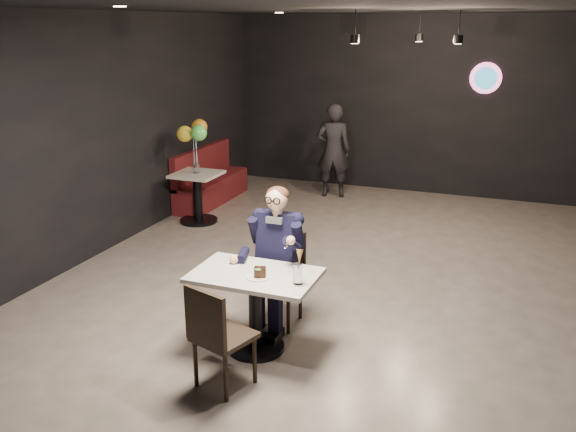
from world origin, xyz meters
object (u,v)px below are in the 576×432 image
at_px(side_table, 198,196).
at_px(chair_near, 224,334).
at_px(main_table, 255,312).
at_px(passerby, 333,151).
at_px(sundae_glass, 298,274).
at_px(seated_man, 278,255).
at_px(booth_bench, 211,176).
at_px(balloon_vase, 196,168).
at_px(chair_far, 278,280).

bearing_deg(side_table, chair_near, -58.10).
bearing_deg(chair_near, side_table, 139.51).
relative_size(main_table, passerby, 0.69).
bearing_deg(chair_near, sundae_glass, 68.80).
bearing_deg(passerby, sundae_glass, 90.57).
height_order(seated_man, sundae_glass, seated_man).
bearing_deg(seated_man, booth_bench, 126.31).
xyz_separation_m(chair_near, side_table, (-2.32, 3.73, -0.06)).
height_order(chair_near, balloon_vase, chair_near).
height_order(chair_far, side_table, chair_far).
xyz_separation_m(chair_far, balloon_vase, (-2.32, 2.57, 0.36)).
xyz_separation_m(booth_bench, side_table, (0.30, -1.00, -0.05)).
bearing_deg(passerby, main_table, 86.23).
distance_m(main_table, side_table, 3.89).
bearing_deg(balloon_vase, chair_near, -58.10).
bearing_deg(chair_far, booth_bench, 126.31).
relative_size(chair_near, seated_man, 0.64).
relative_size(main_table, booth_bench, 0.61).
bearing_deg(chair_near, seated_man, 107.61).
xyz_separation_m(chair_near, passerby, (-0.87, 5.82, 0.33)).
bearing_deg(passerby, side_table, 41.94).
xyz_separation_m(chair_far, side_table, (-2.32, 2.57, -0.06)).
bearing_deg(side_table, passerby, 55.20).
bearing_deg(main_table, chair_near, -90.00).
relative_size(sundae_glass, balloon_vase, 1.28).
xyz_separation_m(chair_near, booth_bench, (-2.62, 4.73, -0.01)).
distance_m(chair_near, side_table, 4.40).
height_order(chair_far, passerby, passerby).
xyz_separation_m(seated_man, balloon_vase, (-2.32, 2.57, 0.10)).
distance_m(main_table, chair_near, 0.62).
xyz_separation_m(booth_bench, passerby, (1.75, 1.09, 0.34)).
relative_size(seated_man, side_table, 1.78).
relative_size(main_table, seated_man, 0.76).
bearing_deg(chair_near, booth_bench, 136.61).
distance_m(chair_far, balloon_vase, 3.48).
xyz_separation_m(main_table, seated_man, (0.00, 0.55, 0.34)).
xyz_separation_m(main_table, sundae_glass, (0.43, -0.08, 0.46)).
xyz_separation_m(sundae_glass, side_table, (-2.75, 3.20, -0.44)).
bearing_deg(main_table, side_table, 126.67).
relative_size(main_table, chair_near, 1.20).
distance_m(chair_near, balloon_vase, 4.41).
bearing_deg(main_table, chair_far, 90.00).
relative_size(booth_bench, side_table, 2.24).
relative_size(main_table, side_table, 1.36).
height_order(sundae_glass, balloon_vase, sundae_glass).
bearing_deg(chair_far, passerby, 100.59).
relative_size(booth_bench, passerby, 1.14).
height_order(chair_far, sundae_glass, sundae_glass).
bearing_deg(booth_bench, sundae_glass, -53.97).
height_order(chair_near, booth_bench, chair_near).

